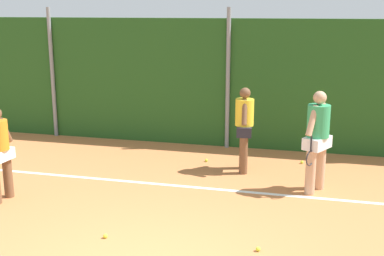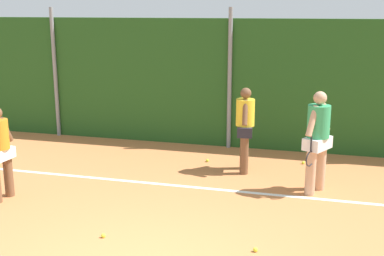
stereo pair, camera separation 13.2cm
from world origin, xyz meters
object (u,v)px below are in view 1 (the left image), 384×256
at_px(tennis_ball_6, 105,236).
at_px(player_backcourt_far, 244,125).
at_px(player_midcourt, 317,136).
at_px(tennis_ball_2, 258,249).
at_px(tennis_ball_0, 206,160).
at_px(tennis_ball_4, 302,162).

bearing_deg(tennis_ball_6, player_backcourt_far, 67.01).
distance_m(player_midcourt, tennis_ball_2, 2.88).
relative_size(tennis_ball_2, tennis_ball_6, 1.00).
bearing_deg(tennis_ball_2, player_backcourt_far, 101.71).
xyz_separation_m(tennis_ball_2, tennis_ball_6, (-2.23, -0.14, 0.00)).
bearing_deg(player_backcourt_far, tennis_ball_0, -122.86).
bearing_deg(tennis_ball_4, player_midcourt, -80.56).
bearing_deg(player_midcourt, tennis_ball_0, -90.49).
distance_m(player_backcourt_far, tennis_ball_6, 4.01).
bearing_deg(player_backcourt_far, player_midcourt, 52.06).
relative_size(player_backcourt_far, tennis_ball_2, 26.56).
height_order(player_midcourt, tennis_ball_2, player_midcourt).
distance_m(tennis_ball_2, tennis_ball_4, 4.26).
relative_size(tennis_ball_0, tennis_ball_4, 1.00).
height_order(player_backcourt_far, tennis_ball_4, player_backcourt_far).
bearing_deg(tennis_ball_6, tennis_ball_0, 80.89).
height_order(player_backcourt_far, tennis_ball_6, player_backcourt_far).
distance_m(tennis_ball_4, tennis_ball_6, 5.14).
height_order(tennis_ball_2, tennis_ball_4, same).
xyz_separation_m(player_midcourt, tennis_ball_6, (-2.97, -2.73, -1.02)).
relative_size(tennis_ball_0, tennis_ball_2, 1.00).
distance_m(player_midcourt, player_backcourt_far, 1.68).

